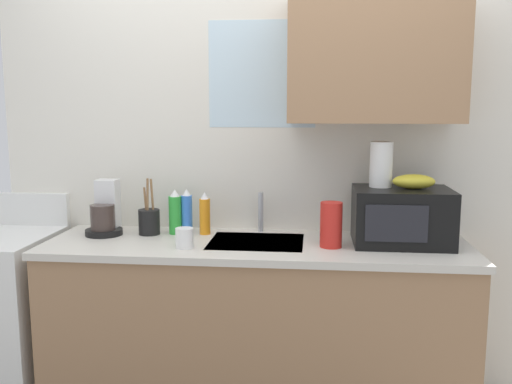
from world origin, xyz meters
TOP-DOWN VIEW (x-y plane):
  - kitchen_wall_assembly at (0.10, 0.31)m, footprint 2.84×0.42m
  - counter_unit at (-0.00, 0.00)m, footprint 2.07×0.63m
  - sink_faucet at (-0.00, 0.24)m, footprint 0.03×0.03m
  - microwave at (0.70, 0.05)m, footprint 0.46×0.35m
  - banana_bunch at (0.75, 0.05)m, footprint 0.20×0.11m
  - paper_towel_roll at (0.60, 0.10)m, footprint 0.11×0.11m
  - coffee_maker at (-0.80, 0.11)m, footprint 0.19×0.21m
  - dish_soap_bottle_orange at (-0.28, 0.15)m, footprint 0.06×0.06m
  - dish_soap_bottle_blue at (-0.38, 0.16)m, footprint 0.06×0.06m
  - dish_soap_bottle_green at (-0.44, 0.15)m, footprint 0.07×0.07m
  - cereal_canister at (0.36, -0.05)m, footprint 0.10×0.10m
  - mug_white at (-0.32, -0.14)m, footprint 0.08×0.08m
  - utensil_crock at (-0.57, 0.12)m, footprint 0.11×0.11m

SIDE VIEW (x-z plane):
  - counter_unit at x=0.00m, z-range 0.01..0.91m
  - mug_white at x=-0.32m, z-range 0.90..0.99m
  - utensil_crock at x=-0.57m, z-range 0.82..1.12m
  - dish_soap_bottle_orange at x=-0.28m, z-range 0.89..1.11m
  - coffee_maker at x=-0.80m, z-range 0.86..1.14m
  - sink_faucet at x=0.00m, z-range 0.90..1.11m
  - cereal_canister at x=0.36m, z-range 0.90..1.11m
  - dish_soap_bottle_green at x=-0.44m, z-range 0.89..1.13m
  - dish_soap_bottle_blue at x=-0.38m, z-range 0.89..1.13m
  - microwave at x=0.70m, z-range 0.90..1.17m
  - banana_bunch at x=0.75m, z-range 1.17..1.24m
  - paper_towel_roll at x=0.60m, z-range 1.17..1.39m
  - kitchen_wall_assembly at x=0.10m, z-range 0.10..2.60m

